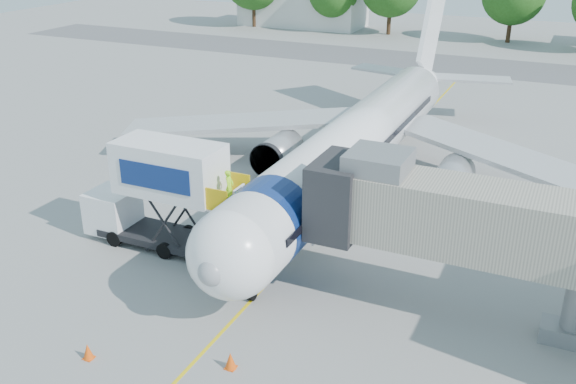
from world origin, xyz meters
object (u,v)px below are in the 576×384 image
at_px(jet_bridge, 463,220).
at_px(catering_hiloader, 160,195).
at_px(ground_tug, 200,370).
at_px(aircraft, 359,141).

distance_m(jet_bridge, catering_hiloader, 14.35).
distance_m(jet_bridge, ground_tug, 11.38).
xyz_separation_m(jet_bridge, ground_tug, (-7.02, -8.22, -3.58)).
bearing_deg(ground_tug, aircraft, 79.16).
relative_size(jet_bridge, ground_tug, 3.52).
height_order(aircraft, jet_bridge, aircraft).
height_order(aircraft, catering_hiloader, aircraft).
height_order(jet_bridge, catering_hiloader, jet_bridge).
relative_size(aircraft, catering_hiloader, 4.44).
bearing_deg(jet_bridge, aircraft, 125.70).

